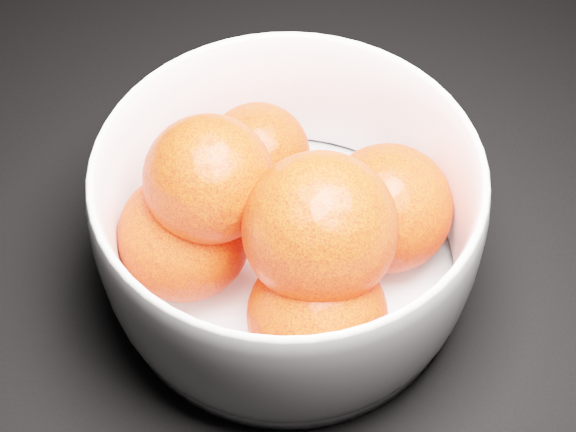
# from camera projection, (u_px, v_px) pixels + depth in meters

# --- Properties ---
(bowl) EXTENTS (0.24, 0.24, 0.12)m
(bowl) POSITION_uv_depth(u_px,v_px,m) (288.00, 222.00, 0.51)
(bowl) COLOR white
(bowl) RESTS_ON ground
(orange_pile) EXTENTS (0.21, 0.20, 0.13)m
(orange_pile) POSITION_uv_depth(u_px,v_px,m) (285.00, 225.00, 0.49)
(orange_pile) COLOR #FA2A0B
(orange_pile) RESTS_ON bowl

